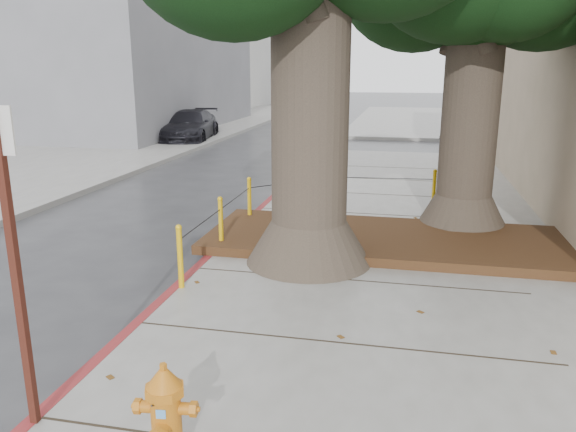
# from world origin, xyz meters

# --- Properties ---
(ground) EXTENTS (140.00, 140.00, 0.00)m
(ground) POSITION_xyz_m (0.00, 0.00, 0.00)
(ground) COLOR #28282B
(ground) RESTS_ON ground
(sidewalk_far) EXTENTS (16.00, 20.00, 0.15)m
(sidewalk_far) POSITION_xyz_m (6.00, 30.00, 0.07)
(sidewalk_far) COLOR slate
(sidewalk_far) RESTS_ON ground
(curb_red) EXTENTS (0.14, 26.00, 0.16)m
(curb_red) POSITION_xyz_m (-2.00, 2.50, 0.07)
(curb_red) COLOR maroon
(curb_red) RESTS_ON ground
(planter_bed) EXTENTS (6.40, 2.60, 0.16)m
(planter_bed) POSITION_xyz_m (0.90, 3.90, 0.23)
(planter_bed) COLOR black
(planter_bed) RESTS_ON sidewalk_main
(building_far_grey) EXTENTS (12.00, 16.00, 12.00)m
(building_far_grey) POSITION_xyz_m (-15.00, 22.00, 6.00)
(building_far_grey) COLOR slate
(building_far_grey) RESTS_ON ground
(building_far_white) EXTENTS (12.00, 18.00, 15.00)m
(building_far_white) POSITION_xyz_m (-17.00, 45.00, 7.50)
(building_far_white) COLOR silver
(building_far_white) RESTS_ON ground
(bollard_ring) EXTENTS (3.79, 5.39, 0.95)m
(bollard_ring) POSITION_xyz_m (-0.87, 4.38, 0.66)
(bollard_ring) COLOR gold
(bollard_ring) RESTS_ON sidewalk_main
(fire_hydrant) EXTENTS (0.45, 0.42, 0.85)m
(fire_hydrant) POSITION_xyz_m (-0.58, -2.27, 0.57)
(fire_hydrant) COLOR #CA6F14
(fire_hydrant) RESTS_ON sidewalk_main
(signpost) EXTENTS (0.28, 0.07, 2.80)m
(signpost) POSITION_xyz_m (-1.95, -2.06, 1.73)
(signpost) COLOR #471911
(signpost) RESTS_ON sidewalk_main
(car_silver) EXTENTS (3.34, 1.39, 1.13)m
(car_silver) POSITION_xyz_m (4.13, 18.46, 0.57)
(car_silver) COLOR #A8A9AD
(car_silver) RESTS_ON ground
(car_dark) EXTENTS (2.54, 4.94, 1.37)m
(car_dark) POSITION_xyz_m (-8.41, 17.94, 0.69)
(car_dark) COLOR black
(car_dark) RESTS_ON ground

